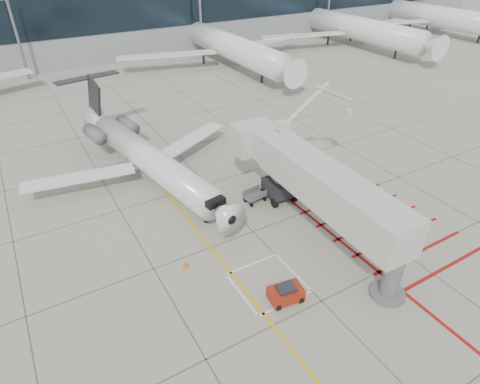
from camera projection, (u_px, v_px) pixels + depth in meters
ground_plane at (284, 263)px, 27.78m from camera, size 260.00×260.00×0.00m
regional_jet at (160, 154)px, 33.82m from camera, size 25.60×30.18×7.08m
jet_bridge at (328, 195)px, 28.02m from camera, size 9.60×19.24×7.58m
pushback_tug at (286, 293)px, 24.65m from camera, size 2.25×1.60×1.21m
baggage_cart at (255, 196)px, 33.81m from camera, size 1.95×1.36×1.15m
ground_power_unit at (374, 210)px, 31.30m from camera, size 2.97×2.39×2.05m
cone_nose at (185, 264)px, 27.30m from camera, size 0.39×0.39×0.54m
cone_side at (230, 211)px, 32.47m from camera, size 0.41×0.41×0.57m
terminal_building at (119, 6)px, 78.84m from camera, size 180.00×28.00×14.00m
terminal_glass_band at (142, 11)px, 68.13m from camera, size 180.00×0.10×6.00m
bg_aircraft_c at (224, 28)px, 66.43m from camera, size 35.84×39.82×11.95m
bg_aircraft_d at (351, 11)px, 78.30m from camera, size 37.61×41.79×12.54m
bg_aircraft_e at (433, 1)px, 88.55m from camera, size 38.37×42.63×12.79m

